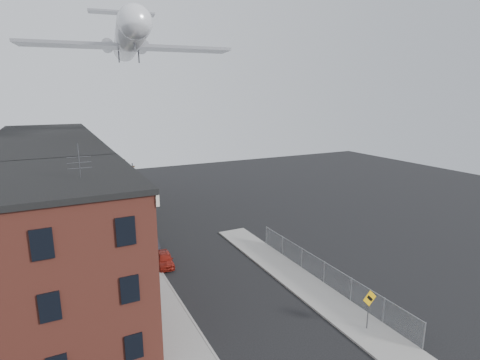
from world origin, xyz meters
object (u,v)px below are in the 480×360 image
object	(u,v)px
warning_sign	(369,303)
airplane	(128,40)
car_near	(165,259)
car_far	(131,196)
car_mid	(150,242)
utility_pole	(127,206)
street_tree	(115,194)

from	to	relation	value
warning_sign	airplane	bearing A→B (deg)	105.74
car_near	car_far	size ratio (longest dim) A/B	0.82
car_near	airplane	bearing A→B (deg)	93.83
car_mid	airplane	size ratio (longest dim) A/B	0.16
utility_pole	street_tree	bearing A→B (deg)	88.11
car_mid	street_tree	bearing A→B (deg)	103.04
car_mid	airplane	bearing A→B (deg)	87.42
car_far	car_near	bearing A→B (deg)	-90.36
street_tree	airplane	size ratio (longest dim) A/B	0.21
warning_sign	utility_pole	xyz separation A→B (m)	(-11.20, 19.03, 2.79)
street_tree	car_far	world-z (taller)	street_tree
warning_sign	airplane	size ratio (longest dim) A/B	0.11
car_far	car_mid	bearing A→B (deg)	-91.88
warning_sign	airplane	xyz separation A→B (m)	(-8.23, 29.21, 18.69)
warning_sign	car_mid	world-z (taller)	warning_sign
utility_pole	airplane	bearing A→B (deg)	73.75
car_near	airplane	size ratio (longest dim) A/B	0.14
car_far	street_tree	bearing A→B (deg)	-107.82
utility_pole	car_mid	world-z (taller)	utility_pole
car_near	utility_pole	bearing A→B (deg)	125.15
car_near	car_mid	size ratio (longest dim) A/B	0.88
car_far	airplane	size ratio (longest dim) A/B	0.17
street_tree	airplane	bearing A→B (deg)	5.54
warning_sign	airplane	distance (m)	35.64
car_near	car_mid	distance (m)	4.50
utility_pole	street_tree	xyz separation A→B (m)	(0.33, 9.92, -1.22)
airplane	car_near	bearing A→B (deg)	-93.08
warning_sign	car_near	size ratio (longest dim) A/B	0.82
street_tree	car_mid	bearing A→B (deg)	-80.04
warning_sign	car_near	bearing A→B (deg)	121.08
car_mid	car_far	xyz separation A→B (m)	(1.61, 18.06, -0.03)
airplane	warning_sign	bearing A→B (deg)	-74.26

